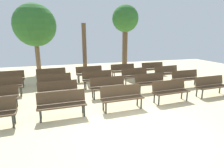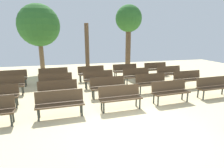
# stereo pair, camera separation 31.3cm
# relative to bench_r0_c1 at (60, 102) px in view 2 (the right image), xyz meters

# --- Properties ---
(ground_plane) EXTENTS (26.02, 26.02, 0.00)m
(ground_plane) POSITION_rel_bench_r0_c1_xyz_m (2.28, -1.47, -0.50)
(ground_plane) COLOR beige
(bench_r0_c1) EXTENTS (1.62, 0.54, 0.87)m
(bench_r0_c1) POSITION_rel_bench_r0_c1_xyz_m (0.00, 0.00, 0.00)
(bench_r0_c1) COLOR #4C3823
(bench_r0_c1) RESTS_ON ground_plane
(bench_r0_c2) EXTENTS (1.62, 0.55, 0.87)m
(bench_r0_c2) POSITION_rel_bench_r0_c1_xyz_m (2.17, 0.09, 0.00)
(bench_r0_c2) COLOR #4C3823
(bench_r0_c2) RESTS_ON ground_plane
(bench_r0_c3) EXTENTS (1.63, 0.60, 0.87)m
(bench_r0_c3) POSITION_rel_bench_r0_c1_xyz_m (4.36, 0.26, 0.00)
(bench_r0_c3) COLOR #4C3823
(bench_r0_c3) RESTS_ON ground_plane
(bench_r0_c4) EXTENTS (1.63, 0.58, 0.87)m
(bench_r0_c4) POSITION_rel_bench_r0_c1_xyz_m (6.59, 0.41, 0.00)
(bench_r0_c4) COLOR #4C3823
(bench_r0_c4) RESTS_ON ground_plane
(bench_r1_c1) EXTENTS (1.62, 0.55, 0.87)m
(bench_r1_c1) POSITION_rel_bench_r0_c1_xyz_m (-0.08, 1.52, 0.00)
(bench_r1_c1) COLOR #4C3823
(bench_r1_c1) RESTS_ON ground_plane
(bench_r1_c2) EXTENTS (1.62, 0.55, 0.87)m
(bench_r1_c2) POSITION_rel_bench_r0_c1_xyz_m (2.08, 1.66, 0.00)
(bench_r1_c2) COLOR #4C3823
(bench_r1_c2) RESTS_ON ground_plane
(bench_r1_c3) EXTENTS (1.63, 0.59, 0.87)m
(bench_r1_c3) POSITION_rel_bench_r0_c1_xyz_m (4.28, 1.81, 0.00)
(bench_r1_c3) COLOR #4C3823
(bench_r1_c3) RESTS_ON ground_plane
(bench_r1_c4) EXTENTS (1.62, 0.54, 0.87)m
(bench_r1_c4) POSITION_rel_bench_r0_c1_xyz_m (6.46, 1.98, 0.00)
(bench_r1_c4) COLOR #4C3823
(bench_r1_c4) RESTS_ON ground_plane
(bench_r2_c0) EXTENTS (1.63, 0.58, 0.87)m
(bench_r2_c0) POSITION_rel_bench_r0_c1_xyz_m (-2.40, 3.01, 0.00)
(bench_r2_c0) COLOR #4C3823
(bench_r2_c0) RESTS_ON ground_plane
(bench_r2_c1) EXTENTS (1.63, 0.57, 0.87)m
(bench_r2_c1) POSITION_rel_bench_r0_c1_xyz_m (-0.19, 3.11, 0.00)
(bench_r2_c1) COLOR #4C3823
(bench_r2_c1) RESTS_ON ground_plane
(bench_r2_c2) EXTENTS (1.63, 0.58, 0.87)m
(bench_r2_c2) POSITION_rel_bench_r0_c1_xyz_m (1.97, 3.23, 0.00)
(bench_r2_c2) COLOR #4C3823
(bench_r2_c2) RESTS_ON ground_plane
(bench_r2_c3) EXTENTS (1.63, 0.61, 0.87)m
(bench_r2_c3) POSITION_rel_bench_r0_c1_xyz_m (4.19, 3.43, 0.00)
(bench_r2_c3) COLOR #4C3823
(bench_r2_c3) RESTS_ON ground_plane
(bench_r2_c4) EXTENTS (1.63, 0.59, 0.87)m
(bench_r2_c4) POSITION_rel_bench_r0_c1_xyz_m (6.33, 3.56, 0.00)
(bench_r2_c4) COLOR #4C3823
(bench_r2_c4) RESTS_ON ground_plane
(bench_r3_c0) EXTENTS (1.63, 0.59, 0.87)m
(bench_r3_c0) POSITION_rel_bench_r0_c1_xyz_m (-2.52, 4.53, 0.00)
(bench_r3_c0) COLOR #4C3823
(bench_r3_c0) RESTS_ON ground_plane
(bench_r3_c1) EXTENTS (1.63, 0.61, 0.87)m
(bench_r3_c1) POSITION_rel_bench_r0_c1_xyz_m (-0.34, 4.71, 0.00)
(bench_r3_c1) COLOR #4C3823
(bench_r3_c1) RESTS_ON ground_plane
(bench_r3_c2) EXTENTS (1.63, 0.61, 0.87)m
(bench_r3_c2) POSITION_rel_bench_r0_c1_xyz_m (1.83, 4.81, 0.00)
(bench_r3_c2) COLOR #4C3823
(bench_r3_c2) RESTS_ON ground_plane
(bench_r3_c3) EXTENTS (1.62, 0.54, 0.87)m
(bench_r3_c3) POSITION_rel_bench_r0_c1_xyz_m (4.05, 5.00, 0.00)
(bench_r3_c3) COLOR #4C3823
(bench_r3_c3) RESTS_ON ground_plane
(bench_r3_c4) EXTENTS (1.62, 0.54, 0.87)m
(bench_r3_c4) POSITION_rel_bench_r0_c1_xyz_m (6.26, 5.11, 0.00)
(bench_r3_c4) COLOR #4C3823
(bench_r3_c4) RESTS_ON ground_plane
(tree_0) EXTENTS (1.95, 1.95, 4.83)m
(tree_0) POSITION_rel_bench_r0_c1_xyz_m (5.14, 7.65, 3.21)
(tree_0) COLOR brown
(tree_0) RESTS_ON ground_plane
(tree_1) EXTENTS (0.27, 0.27, 3.41)m
(tree_1) POSITION_rel_bench_r0_c1_xyz_m (1.82, 6.34, 1.20)
(tree_1) COLOR brown
(tree_1) RESTS_ON ground_plane
(tree_2) EXTENTS (2.87, 2.87, 4.76)m
(tree_2) POSITION_rel_bench_r0_c1_xyz_m (-1.23, 8.27, 2.80)
(tree_2) COLOR brown
(tree_2) RESTS_ON ground_plane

